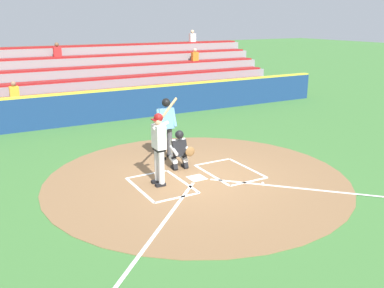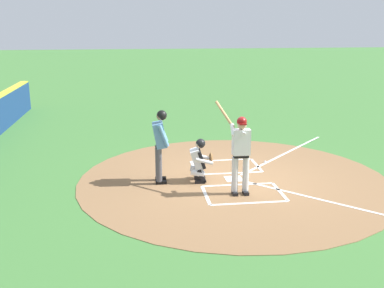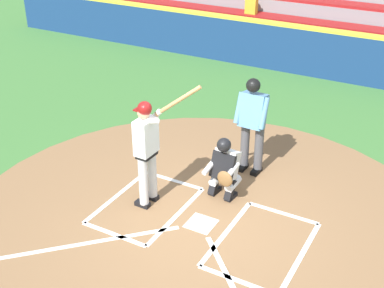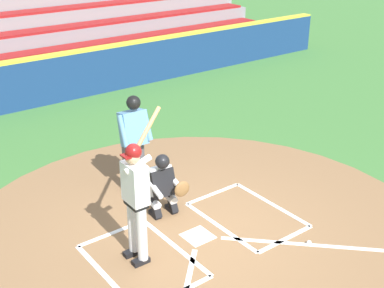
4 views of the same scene
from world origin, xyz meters
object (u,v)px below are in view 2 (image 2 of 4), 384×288
batter (240,149)px  plate_umpire (160,141)px  catcher (200,159)px  baseball (265,162)px

batter → plate_umpire: 2.08m
catcher → plate_umpire: size_ratio=0.61×
batter → catcher: bearing=-141.3°
baseball → batter: bearing=-29.8°
batter → catcher: 1.38m
batter → plate_umpire: (-1.06, -1.80, -0.02)m
batter → catcher: batter is taller
batter → baseball: bearing=150.2°
catcher → baseball: (-1.29, 2.11, -0.55)m
plate_umpire → baseball: size_ratio=25.20×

